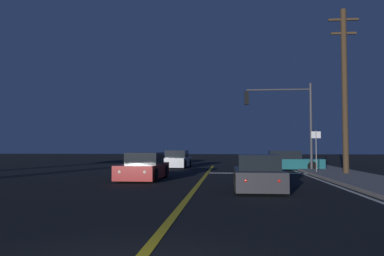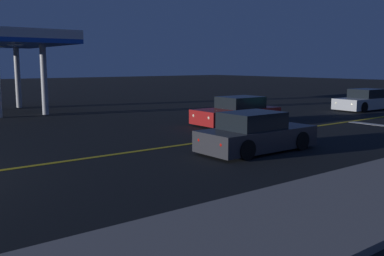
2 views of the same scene
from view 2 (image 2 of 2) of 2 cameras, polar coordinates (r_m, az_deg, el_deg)
name	(u,v)px [view 2 (image 2 of 2)]	position (r m, az deg, el deg)	size (l,w,h in m)	color
lane_line_center	(213,141)	(16.72, 2.83, -1.66)	(0.20, 36.15, 0.01)	gold
lane_line_edge_right	(346,169)	(13.00, 19.57, -5.04)	(0.16, 36.15, 0.01)	silver
car_distant_tail_silver	(364,101)	(30.06, 21.69, 3.32)	(2.03, 4.32, 1.34)	#B2B5BA
car_side_waiting_charcoal	(256,134)	(14.78, 8.38, -0.80)	(1.85, 4.26, 1.34)	#2D2D33
car_parked_curb_red	(237,112)	(21.44, 5.95, 2.08)	(1.98, 4.49, 1.34)	maroon
gas_station_canopy	(6,41)	(28.86, -23.21, 10.43)	(9.39, 5.74, 4.78)	silver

